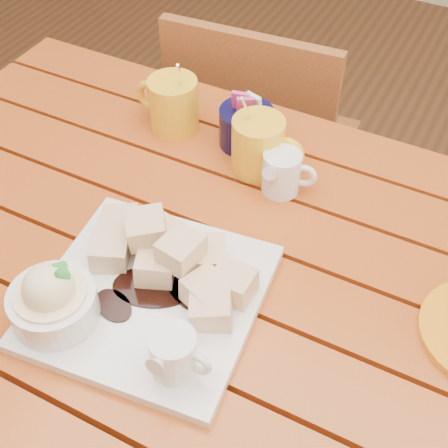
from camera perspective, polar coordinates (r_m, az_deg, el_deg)
The scene contains 7 objects.
table at distance 1.00m, azimuth -1.93°, elevation -7.01°, with size 1.20×0.79×0.75m.
dessert_plate at distance 0.84m, azimuth -8.52°, elevation -5.99°, with size 0.32×0.32×0.12m.
coffee_mug_left at distance 1.12m, azimuth -4.75°, elevation 10.93°, with size 0.12×0.09×0.15m.
coffee_mug_right at distance 1.02m, azimuth 3.26°, elevation 7.23°, with size 0.12×0.09×0.14m.
cream_pitcher at distance 0.99m, azimuth 5.35°, elevation 4.74°, with size 0.09×0.08×0.07m.
sugar_caddy at distance 1.09m, azimuth 2.04°, elevation 8.96°, with size 0.09×0.09×0.10m.
chair_far at distance 1.56m, azimuth 3.31°, elevation 6.92°, with size 0.42×0.42×0.82m.
Camera 1 is at (0.31, -0.52, 1.44)m, focal length 50.00 mm.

